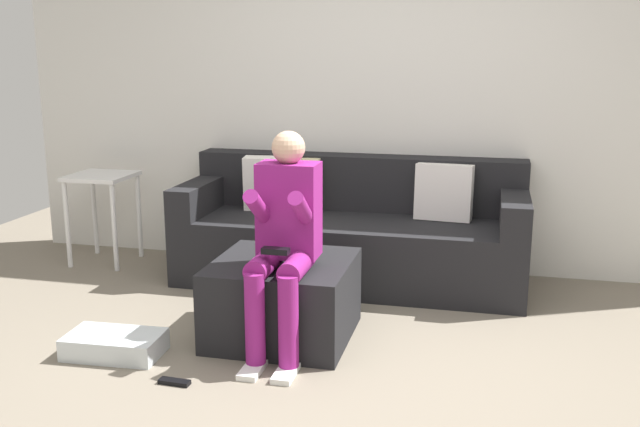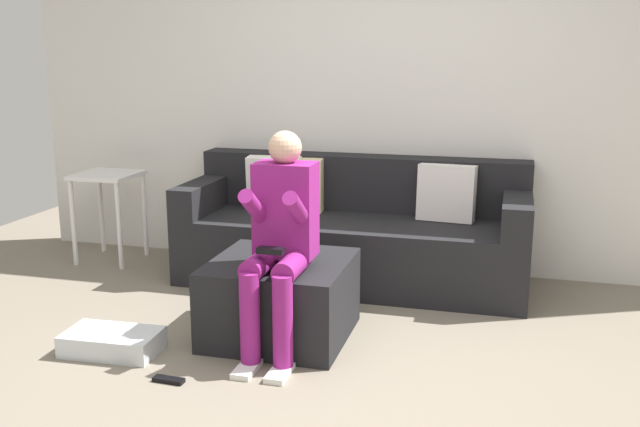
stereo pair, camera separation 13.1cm
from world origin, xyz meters
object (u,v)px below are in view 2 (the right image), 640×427
object	(u,v)px
person_seated	(280,233)
storage_bin	(112,342)
side_table	(108,191)
ottoman	(281,299)
remote_near_ottoman	(169,380)
couch_sectional	(353,233)

from	to	relation	value
person_seated	storage_bin	size ratio (longest dim) A/B	2.35
side_table	person_seated	bearing A→B (deg)	-35.53
side_table	ottoman	bearing A→B (deg)	-32.24
storage_bin	remote_near_ottoman	bearing A→B (deg)	-28.42
person_seated	remote_near_ottoman	xyz separation A→B (m)	(-0.42, -0.51, -0.65)
person_seated	remote_near_ottoman	distance (m)	0.93
ottoman	couch_sectional	bearing A→B (deg)	81.29
ottoman	person_seated	bearing A→B (deg)	-70.82
couch_sectional	remote_near_ottoman	xyz separation A→B (m)	(-0.53, -1.83, -0.33)
person_seated	side_table	world-z (taller)	person_seated
person_seated	side_table	xyz separation A→B (m)	(-1.81, 1.29, -0.12)
couch_sectional	person_seated	bearing A→B (deg)	-94.55
ottoman	remote_near_ottoman	bearing A→B (deg)	-116.61
remote_near_ottoman	couch_sectional	bearing A→B (deg)	76.68
ottoman	person_seated	world-z (taller)	person_seated
couch_sectional	storage_bin	xyz separation A→B (m)	(-0.98, -1.58, -0.28)
couch_sectional	remote_near_ottoman	size ratio (longest dim) A/B	15.04
couch_sectional	side_table	world-z (taller)	couch_sectional
side_table	remote_near_ottoman	distance (m)	2.34
ottoman	side_table	world-z (taller)	side_table
remote_near_ottoman	person_seated	bearing A→B (deg)	53.35
ottoman	side_table	xyz separation A→B (m)	(-1.75, 1.10, 0.32)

